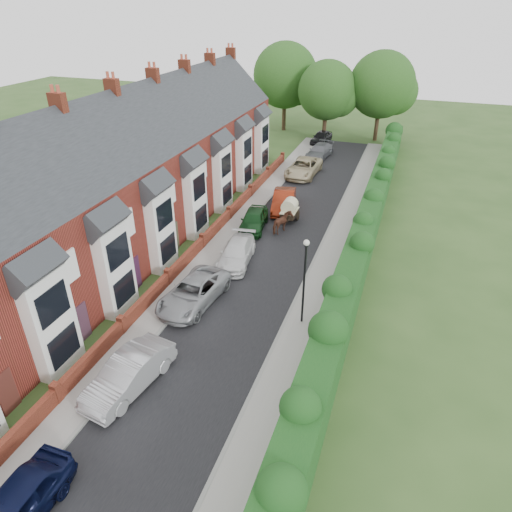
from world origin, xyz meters
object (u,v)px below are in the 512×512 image
Objects in this scene: lamppost at (305,272)px; car_silver_b at (193,292)px; car_navy at (14,509)px; car_silver_a at (129,374)px; horse_cart at (290,209)px; car_black at (321,137)px; car_white at (237,253)px; car_red at (284,201)px; car_green at (254,220)px; car_beige at (304,168)px; horse at (282,223)px; car_grey at (320,151)px.

lamppost is 6.90m from car_silver_b.
car_navy is at bearing -114.88° from lamppost.
car_silver_b is at bearing 100.58° from car_silver_a.
car_silver_a is at bearing 88.31° from car_navy.
car_silver_b is at bearing -100.45° from horse_cart.
car_white is at bearing -80.97° from car_black.
car_silver_a is at bearing -103.77° from car_red.
car_green is at bearing 89.10° from car_white.
horse_cart is (1.56, -10.74, 0.31)m from car_beige.
car_black is (0.00, 48.40, -0.07)m from car_navy.
horse is at bearing -6.63° from car_green.
lamppost reaches higher than car_grey.
car_red is 14.80m from car_grey.
horse is at bearing -79.06° from car_grey.
car_silver_a is 17.42m from horse.
car_navy is 0.96× the size of car_white.
lamppost is 13.01m from horse_cart.
car_red is 2.60× the size of horse.
lamppost is 29.61m from car_grey.
car_green is (-0.61, 5.14, 0.05)m from car_white.
car_silver_a is (-6.24, -7.16, -2.49)m from lamppost.
car_green is 3.08m from horse_cart.
car_black is at bearing -68.23° from horse.
lamppost is 0.89× the size of car_beige.
car_grey is at bearing 78.89° from car_green.
lamppost is at bearing -71.29° from horse_cart.
lamppost is at bearing -48.24° from car_white.
car_beige reaches higher than car_red.
car_grey is at bearing 88.30° from car_navy.
lamppost is 15.42m from car_navy.
lamppost reaches higher than car_white.
horse is 2.04m from horse_cart.
car_black is at bearing 95.66° from car_silver_b.
car_white is at bearing 88.54° from car_silver_b.
car_navy is 2.46× the size of horse.
car_navy is 0.95× the size of car_red.
car_navy reaches higher than car_grey.
car_white is 0.83× the size of car_beige.
car_green is at bearing -90.44° from car_beige.
car_silver_b is 1.22× the size of car_green.
horse_cart is at bearing -78.60° from car_grey.
car_black is at bearing 95.81° from horse_cart.
car_silver_b is at bearing -84.90° from car_grey.
car_silver_a is 21.38m from car_red.
lamppost is 1.05× the size of car_silver_a.
lamppost is 11.22m from horse.
car_red is (1.06, 21.36, -0.01)m from car_silver_a.
horse_cart is (1.07, -2.06, 0.32)m from car_red.
car_grey is 1.82× the size of horse_cart.
car_navy is 36.69m from car_beige.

